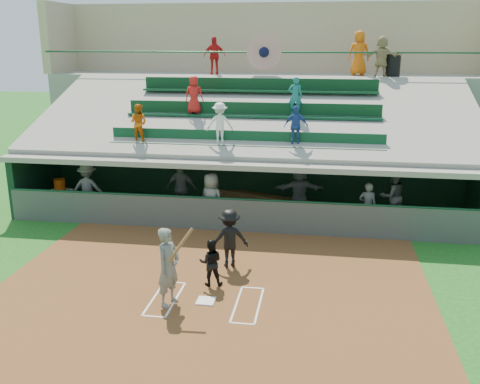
% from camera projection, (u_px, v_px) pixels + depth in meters
% --- Properties ---
extents(ground, '(100.00, 100.00, 0.00)m').
position_uv_depth(ground, '(206.00, 302.00, 12.92)').
color(ground, '#195718').
rests_on(ground, ground).
extents(dirt_slab, '(11.00, 9.00, 0.02)m').
position_uv_depth(dirt_slab, '(210.00, 292.00, 13.39)').
color(dirt_slab, brown).
rests_on(dirt_slab, ground).
extents(home_plate, '(0.43, 0.43, 0.03)m').
position_uv_depth(home_plate, '(206.00, 301.00, 12.91)').
color(home_plate, white).
rests_on(home_plate, dirt_slab).
extents(batters_box_chalk, '(2.65, 1.85, 0.01)m').
position_uv_depth(batters_box_chalk, '(206.00, 301.00, 12.91)').
color(batters_box_chalk, white).
rests_on(batters_box_chalk, dirt_slab).
extents(dugout_floor, '(16.00, 3.50, 0.04)m').
position_uv_depth(dugout_floor, '(246.00, 215.00, 19.33)').
color(dugout_floor, gray).
rests_on(dugout_floor, ground).
extents(concourse_slab, '(20.00, 3.00, 4.60)m').
position_uv_depth(concourse_slab, '(267.00, 124.00, 25.11)').
color(concourse_slab, gray).
rests_on(concourse_slab, ground).
extents(grandstand, '(20.40, 10.40, 7.80)m').
position_uv_depth(grandstand, '(259.00, 136.00, 22.28)').
color(grandstand, '#4B504B').
rests_on(grandstand, ground).
extents(batter_at_plate, '(0.96, 0.83, 1.95)m').
position_uv_depth(batter_at_plate, '(169.00, 267.00, 12.54)').
color(batter_at_plate, '#5C5F5A').
rests_on(batter_at_plate, dirt_slab).
extents(catcher, '(0.67, 0.56, 1.24)m').
position_uv_depth(catcher, '(211.00, 262.00, 13.64)').
color(catcher, black).
rests_on(catcher, dirt_slab).
extents(home_umpire, '(1.21, 0.93, 1.64)m').
position_uv_depth(home_umpire, '(229.00, 238.00, 14.72)').
color(home_umpire, black).
rests_on(home_umpire, dirt_slab).
extents(dugout_bench, '(13.59, 5.92, 0.44)m').
position_uv_depth(dugout_bench, '(253.00, 199.00, 20.45)').
color(dugout_bench, brown).
rests_on(dugout_bench, dugout_floor).
extents(white_table, '(0.86, 0.70, 0.68)m').
position_uv_depth(white_table, '(62.00, 198.00, 20.02)').
color(white_table, white).
rests_on(white_table, dugout_floor).
extents(water_cooler, '(0.41, 0.41, 0.41)m').
position_uv_depth(water_cooler, '(60.00, 184.00, 19.87)').
color(water_cooler, '#ED560D').
rests_on(water_cooler, white_table).
extents(dugout_player_a, '(1.24, 0.74, 1.89)m').
position_uv_depth(dugout_player_a, '(88.00, 188.00, 19.13)').
color(dugout_player_a, '#595B56').
rests_on(dugout_player_a, dugout_floor).
extents(dugout_player_b, '(1.17, 0.62, 1.90)m').
position_uv_depth(dugout_player_b, '(182.00, 188.00, 19.14)').
color(dugout_player_b, '#545651').
rests_on(dugout_player_b, dugout_floor).
extents(dugout_player_c, '(1.07, 0.93, 1.84)m').
position_uv_depth(dugout_player_c, '(211.00, 200.00, 17.82)').
color(dugout_player_c, '#5A5D57').
rests_on(dugout_player_c, dugout_floor).
extents(dugout_player_d, '(1.78, 0.81, 1.85)m').
position_uv_depth(dugout_player_d, '(299.00, 191.00, 18.91)').
color(dugout_player_d, '#60635D').
rests_on(dugout_player_d, dugout_floor).
extents(dugout_player_e, '(0.62, 0.44, 1.59)m').
position_uv_depth(dugout_player_e, '(367.00, 206.00, 17.62)').
color(dugout_player_e, '#5F625D').
rests_on(dugout_player_e, dugout_floor).
extents(dugout_player_f, '(1.13, 1.03, 1.88)m').
position_uv_depth(dugout_player_f, '(392.00, 196.00, 18.19)').
color(dugout_player_f, '#50534E').
rests_on(dugout_player_f, dugout_floor).
extents(trash_bin, '(0.62, 0.62, 0.94)m').
position_uv_depth(trash_bin, '(393.00, 66.00, 22.35)').
color(trash_bin, black).
rests_on(trash_bin, concourse_slab).
extents(concourse_staff_a, '(1.04, 0.65, 1.65)m').
position_uv_depth(concourse_staff_a, '(215.00, 56.00, 23.84)').
color(concourse_staff_a, red).
rests_on(concourse_staff_a, concourse_slab).
extents(concourse_staff_b, '(0.99, 0.71, 1.91)m').
position_uv_depth(concourse_staff_b, '(359.00, 53.00, 23.20)').
color(concourse_staff_b, '#DC600C').
rests_on(concourse_staff_b, concourse_slab).
extents(concourse_staff_c, '(1.63, 0.90, 1.67)m').
position_uv_depth(concourse_staff_c, '(382.00, 57.00, 22.13)').
color(concourse_staff_c, tan).
rests_on(concourse_staff_c, concourse_slab).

